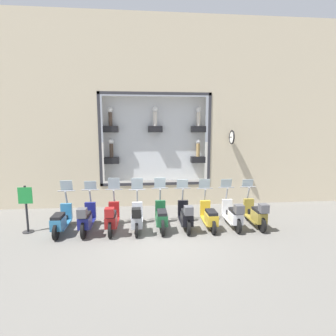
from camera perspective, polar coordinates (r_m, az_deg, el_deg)
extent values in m
plane|color=#66635E|center=(8.81, -1.56, -14.49)|extent=(120.00, 120.00, 0.00)
cube|color=beige|center=(12.08, -2.68, -5.73)|extent=(0.40, 4.90, 0.95)
cube|color=beige|center=(12.12, -2.90, 23.59)|extent=(0.40, 4.90, 3.20)
cube|color=#2D2D33|center=(11.59, -2.79, 15.93)|extent=(0.04, 4.90, 0.12)
cube|color=#2D2D33|center=(11.75, -2.65, -3.46)|extent=(0.04, 4.90, 0.12)
cube|color=#2D2D33|center=(11.85, 8.97, 6.14)|extent=(0.04, 0.12, 4.05)
cube|color=#2D2D33|center=(11.65, -14.61, 5.94)|extent=(0.04, 0.12, 4.05)
cube|color=silver|center=(12.06, -2.84, 6.28)|extent=(0.04, 4.66, 3.81)
cube|color=black|center=(12.08, 6.62, 8.40)|extent=(0.36, 0.64, 0.28)
cylinder|color=silver|center=(12.09, 6.66, 10.51)|extent=(0.17, 0.17, 0.61)
sphere|color=white|center=(12.11, 6.69, 12.47)|extent=(0.22, 0.22, 0.22)
cube|color=black|center=(11.84, -2.81, 8.44)|extent=(0.36, 0.64, 0.28)
cylinder|color=silver|center=(11.84, -2.82, 10.64)|extent=(0.17, 0.17, 0.63)
sphere|color=white|center=(11.87, -2.84, 12.70)|extent=(0.23, 0.23, 0.23)
cube|color=black|center=(11.91, -12.37, 8.26)|extent=(0.36, 0.64, 0.28)
cylinder|color=#47382D|center=(11.92, -12.43, 10.35)|extent=(0.16, 0.16, 0.59)
sphere|color=white|center=(11.94, -12.50, 12.26)|extent=(0.21, 0.21, 0.21)
cube|color=black|center=(12.16, 6.51, 1.86)|extent=(0.36, 0.64, 0.28)
cylinder|color=#9E7F4C|center=(12.12, 6.55, 3.90)|extent=(0.16, 0.16, 0.59)
sphere|color=white|center=(12.09, 6.58, 5.80)|extent=(0.21, 0.21, 0.21)
cube|color=black|center=(11.99, -12.16, 1.63)|extent=(0.36, 0.64, 0.28)
cylinder|color=#47382D|center=(11.95, -12.22, 3.73)|extent=(0.17, 0.17, 0.60)
sphere|color=white|center=(11.93, -12.28, 5.70)|extent=(0.22, 0.22, 0.22)
cylinder|color=black|center=(11.95, 13.46, 6.56)|extent=(0.35, 0.05, 0.05)
torus|color=black|center=(11.78, 13.73, 6.53)|extent=(0.62, 0.07, 0.62)
cylinder|color=white|center=(11.78, 13.73, 6.53)|extent=(0.51, 0.03, 0.51)
cylinder|color=black|center=(10.64, 16.84, -9.29)|extent=(0.51, 0.09, 0.51)
cylinder|color=black|center=(9.52, 19.79, -11.55)|extent=(0.51, 0.09, 0.51)
cube|color=olive|center=(10.08, 18.22, -10.43)|extent=(1.02, 0.38, 0.06)
cube|color=olive|center=(9.69, 19.17, -9.93)|extent=(0.61, 0.35, 0.36)
cube|color=black|center=(9.62, 19.24, -8.63)|extent=(0.58, 0.31, 0.10)
cube|color=olive|center=(10.47, 17.12, -7.90)|extent=(0.12, 0.37, 0.56)
cylinder|color=gray|center=(10.40, 17.09, -5.18)|extent=(0.20, 0.06, 0.45)
cylinder|color=gray|center=(10.42, 17.00, -3.95)|extent=(0.04, 0.61, 0.04)
cube|color=silver|center=(10.43, 16.95, -3.13)|extent=(0.08, 0.42, 0.28)
cube|color=#4C4C51|center=(9.30, 20.11, -8.24)|extent=(0.28, 0.28, 0.28)
cylinder|color=black|center=(10.37, 12.48, -9.62)|extent=(0.51, 0.09, 0.51)
cylinder|color=black|center=(9.21, 14.97, -12.05)|extent=(0.51, 0.09, 0.51)
cube|color=silver|center=(9.79, 13.64, -10.83)|extent=(1.02, 0.38, 0.06)
cube|color=silver|center=(9.39, 14.43, -10.35)|extent=(0.61, 0.35, 0.36)
cube|color=black|center=(9.32, 14.48, -9.01)|extent=(0.58, 0.31, 0.10)
cube|color=silver|center=(10.18, 12.71, -8.20)|extent=(0.12, 0.37, 0.56)
cylinder|color=gray|center=(10.12, 12.68, -5.41)|extent=(0.20, 0.06, 0.45)
cylinder|color=gray|center=(10.13, 12.60, -4.14)|extent=(0.04, 0.61, 0.04)
cube|color=silver|center=(10.14, 12.56, -3.21)|extent=(0.08, 0.42, 0.32)
cube|color=#4C4C51|center=(8.98, 15.22, -8.64)|extent=(0.28, 0.28, 0.28)
cylinder|color=black|center=(10.17, 7.87, -9.99)|extent=(0.46, 0.09, 0.46)
cylinder|color=black|center=(8.96, 9.85, -12.65)|extent=(0.46, 0.09, 0.46)
cube|color=gold|center=(9.57, 8.79, -11.30)|extent=(1.02, 0.38, 0.06)
cube|color=gold|center=(9.15, 9.40, -10.84)|extent=(0.61, 0.35, 0.36)
cube|color=black|center=(9.08, 9.43, -9.47)|extent=(0.58, 0.31, 0.10)
cube|color=gold|center=(9.97, 8.07, -8.58)|extent=(0.12, 0.37, 0.56)
cylinder|color=gray|center=(9.90, 8.04, -5.73)|extent=(0.20, 0.06, 0.45)
cylinder|color=gray|center=(9.92, 7.97, -4.43)|extent=(0.04, 0.61, 0.04)
cube|color=silver|center=(9.92, 7.94, -3.36)|extent=(0.09, 0.42, 0.36)
cylinder|color=black|center=(9.99, 3.15, -10.09)|extent=(0.51, 0.09, 0.51)
cylinder|color=black|center=(8.80, 4.41, -12.75)|extent=(0.51, 0.09, 0.51)
cube|color=black|center=(9.40, 3.74, -11.41)|extent=(1.02, 0.38, 0.06)
cube|color=black|center=(8.98, 4.13, -10.95)|extent=(0.61, 0.35, 0.36)
cube|color=black|center=(8.90, 4.14, -9.56)|extent=(0.58, 0.31, 0.10)
cube|color=black|center=(9.81, 3.26, -8.63)|extent=(0.12, 0.37, 0.56)
cylinder|color=gray|center=(9.74, 3.22, -5.74)|extent=(0.20, 0.06, 0.45)
cylinder|color=gray|center=(9.76, 3.17, -4.42)|extent=(0.04, 0.60, 0.04)
cube|color=silver|center=(9.76, 3.14, -3.42)|extent=(0.08, 0.42, 0.33)
cube|color=#4C4C51|center=(8.55, 4.51, -9.20)|extent=(0.28, 0.28, 0.28)
cylinder|color=black|center=(9.89, -1.71, -10.17)|extent=(0.55, 0.09, 0.55)
cylinder|color=black|center=(8.71, -1.18, -12.81)|extent=(0.55, 0.09, 0.55)
cube|color=#19512D|center=(9.30, -1.46, -11.48)|extent=(1.02, 0.39, 0.06)
cube|color=#19512D|center=(8.88, -1.31, -11.03)|extent=(0.61, 0.35, 0.36)
cube|color=black|center=(8.80, -1.31, -9.62)|extent=(0.58, 0.31, 0.10)
cube|color=#19512D|center=(9.72, -1.69, -8.67)|extent=(0.12, 0.37, 0.56)
cylinder|color=gray|center=(9.65, -1.73, -5.75)|extent=(0.20, 0.06, 0.45)
cylinder|color=gray|center=(9.67, -1.76, -4.42)|extent=(0.04, 0.61, 0.04)
cube|color=silver|center=(9.66, -1.78, -3.21)|extent=(0.10, 0.42, 0.39)
cylinder|color=black|center=(9.92, -6.63, -10.41)|extent=(0.47, 0.09, 0.47)
cylinder|color=black|center=(8.68, -6.84, -13.24)|extent=(0.47, 0.09, 0.47)
cube|color=#B7BCC6|center=(9.30, -6.73, -11.80)|extent=(1.02, 0.39, 0.06)
cube|color=#B7BCC6|center=(8.88, -6.81, -11.36)|extent=(0.61, 0.35, 0.36)
cube|color=black|center=(8.80, -6.84, -9.95)|extent=(0.58, 0.31, 0.10)
cube|color=#B7BCC6|center=(9.72, -6.68, -8.97)|extent=(0.12, 0.37, 0.56)
cylinder|color=gray|center=(9.65, -6.72, -6.05)|extent=(0.20, 0.06, 0.45)
cylinder|color=gray|center=(9.66, -6.73, -4.71)|extent=(0.04, 0.60, 0.04)
cube|color=silver|center=(9.66, -6.75, -3.39)|extent=(0.11, 0.42, 0.43)
cube|color=black|center=(8.43, -6.92, -9.64)|extent=(0.28, 0.28, 0.28)
cylinder|color=black|center=(9.95, -11.54, -10.29)|extent=(0.53, 0.09, 0.53)
cylinder|color=black|center=(8.76, -12.46, -12.96)|extent=(0.53, 0.09, 0.53)
cube|color=maroon|center=(9.35, -11.97, -11.62)|extent=(1.02, 0.38, 0.06)
cube|color=maroon|center=(8.93, -12.29, -11.17)|extent=(0.61, 0.35, 0.36)
cube|color=black|center=(8.86, -12.34, -9.77)|extent=(0.58, 0.31, 0.10)
cube|color=maroon|center=(9.77, -11.65, -8.82)|extent=(0.12, 0.37, 0.56)
cylinder|color=gray|center=(9.70, -11.70, -5.91)|extent=(0.20, 0.06, 0.45)
cylinder|color=gray|center=(9.72, -11.69, -4.58)|extent=(0.04, 0.60, 0.04)
cube|color=silver|center=(9.71, -11.70, -3.30)|extent=(0.10, 0.42, 0.42)
cube|color=maroon|center=(8.51, -12.63, -9.41)|extent=(0.28, 0.28, 0.28)
cylinder|color=black|center=(10.07, -16.36, -10.20)|extent=(0.54, 0.09, 0.54)
cylinder|color=black|center=(8.90, -17.95, -12.78)|extent=(0.54, 0.09, 0.54)
cube|color=navy|center=(9.49, -17.10, -11.49)|extent=(1.02, 0.38, 0.06)
cube|color=navy|center=(9.07, -17.64, -11.04)|extent=(0.61, 0.35, 0.36)
cube|color=black|center=(9.00, -17.71, -9.65)|extent=(0.58, 0.31, 0.10)
cube|color=navy|center=(9.89, -16.53, -8.74)|extent=(0.12, 0.37, 0.56)
cylinder|color=gray|center=(9.83, -16.57, -5.86)|extent=(0.20, 0.06, 0.45)
cylinder|color=gray|center=(9.85, -16.55, -4.56)|extent=(0.04, 0.61, 0.04)
cube|color=silver|center=(9.85, -16.54, -3.61)|extent=(0.08, 0.42, 0.31)
cube|color=#4C4C51|center=(8.66, -18.20, -9.28)|extent=(0.28, 0.28, 0.28)
cylinder|color=black|center=(10.29, -20.99, -10.16)|extent=(0.50, 0.09, 0.50)
cylinder|color=black|center=(9.11, -23.23, -12.72)|extent=(0.50, 0.09, 0.50)
cube|color=teal|center=(9.70, -22.03, -11.44)|extent=(1.02, 0.38, 0.06)
cube|color=teal|center=(9.30, -22.77, -10.98)|extent=(0.61, 0.35, 0.36)
cube|color=black|center=(9.22, -22.86, -9.63)|extent=(0.58, 0.31, 0.10)
cube|color=teal|center=(10.10, -21.24, -8.75)|extent=(0.12, 0.37, 0.56)
cylinder|color=gray|center=(10.03, -21.28, -5.94)|extent=(0.20, 0.06, 0.45)
cylinder|color=gray|center=(10.05, -21.24, -4.66)|extent=(0.04, 0.61, 0.04)
cube|color=silver|center=(10.05, -21.24, -3.55)|extent=(0.09, 0.42, 0.38)
cylinder|color=#232326|center=(10.22, -28.11, -12.14)|extent=(0.36, 0.36, 0.02)
cylinder|color=#232326|center=(9.99, -28.43, -7.89)|extent=(0.07, 0.07, 1.60)
cube|color=#1E8438|center=(9.85, -28.67, -5.28)|extent=(0.03, 0.45, 0.55)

